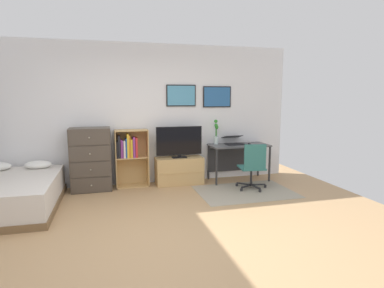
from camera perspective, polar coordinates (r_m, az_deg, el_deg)
The scene contains 13 objects.
ground_plane at distance 4.26m, azimuth -5.50°, elevation -15.28°, with size 7.20×7.20×0.00m, color tan.
wall_back_with_posters at distance 6.31m, azimuth -9.28°, elevation 5.17°, with size 6.12×0.09×2.70m.
area_rug at distance 5.94m, azimuth 9.39°, elevation -8.31°, with size 1.70×1.20×0.01m, color #9E937F.
bed at distance 5.65m, azimuth -29.94°, elevation -7.71°, with size 1.48×1.94×0.61m.
dresser at distance 6.11m, azimuth -17.49°, elevation -2.61°, with size 0.71×0.46×1.15m.
bookshelf at distance 6.17m, azimuth -10.99°, elevation -1.56°, with size 0.61×0.30×1.08m.
tv_stand at distance 6.33m, azimuth -2.29°, elevation -4.72°, with size 0.92×0.41×0.52m.
television at distance 6.21m, azimuth -2.28°, elevation 0.33°, with size 0.90×0.16×0.61m.
desk at distance 6.64m, azimuth 8.04°, elevation -1.20°, with size 1.19×0.55×0.74m.
office_chair at distance 5.98m, azimuth 10.74°, elevation -3.73°, with size 0.57×0.58×0.86m.
laptop at distance 6.62m, azimuth 7.39°, elevation 0.61°, with size 0.41×0.44×0.17m.
computer_mouse at distance 6.60m, azimuth 10.12°, elevation 0.07°, with size 0.06×0.10×0.03m, color #262628.
bamboo_vase at distance 6.52m, azimuth 4.30°, elevation 1.89°, with size 0.09×0.09×0.50m.
Camera 1 is at (-0.63, -3.84, 1.72)m, focal length 30.10 mm.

